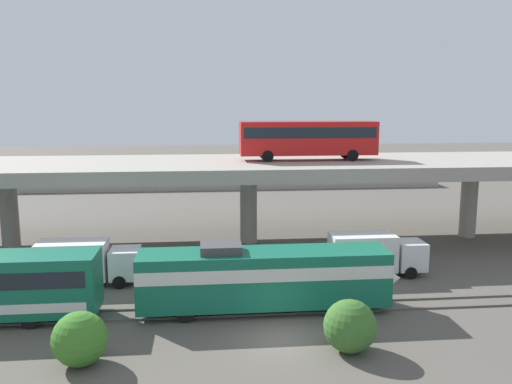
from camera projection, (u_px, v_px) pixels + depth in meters
name	position (u px, v px, depth m)	size (l,w,h in m)	color
ground_plane	(281.00, 339.00, 28.18)	(260.00, 260.00, 0.00)	#565149
rail_strip_near	(273.00, 314.00, 31.34)	(110.00, 0.12, 0.12)	#59544C
rail_strip_far	(270.00, 304.00, 32.85)	(110.00, 0.12, 0.12)	#59544C
train_locomotive	(276.00, 275.00, 31.77)	(15.79, 3.04, 4.18)	#14664C
highway_overpass	(248.00, 169.00, 46.72)	(96.00, 12.84, 7.27)	#9E998E
transit_bus_on_overpass	(308.00, 137.00, 46.95)	(12.00, 2.68, 3.40)	red
service_truck_west	(374.00, 253.00, 38.35)	(6.80, 2.46, 3.04)	silver
service_truck_east	(86.00, 261.00, 36.39)	(6.80, 2.46, 3.04)	silver
pier_parking_lot	(229.00, 179.00, 82.03)	(60.78, 13.29, 1.42)	#9E998E
parked_car_0	(348.00, 169.00, 81.81)	(4.09, 1.97, 1.50)	silver
parked_car_1	(210.00, 167.00, 84.71)	(4.24, 1.86, 1.50)	navy
parked_car_2	(183.00, 169.00, 81.44)	(4.63, 1.89, 1.50)	#0C4C26
parked_car_3	(290.00, 171.00, 80.23)	(4.12, 1.97, 1.50)	#515459
harbor_water	(224.00, 166.00, 104.72)	(140.00, 36.00, 0.01)	#2D5170
shrub_left	(80.00, 339.00, 25.23)	(2.61, 2.61, 2.61)	#397826
shrub_right	(350.00, 326.00, 26.60)	(2.67, 2.67, 2.67)	#376829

